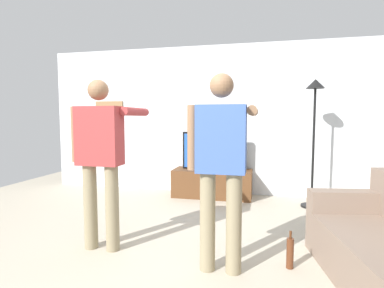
{
  "coord_description": "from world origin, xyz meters",
  "views": [
    {
      "loc": [
        0.91,
        -2.62,
        1.38
      ],
      "look_at": [
        0.02,
        1.2,
        1.05
      ],
      "focal_mm": 28.39,
      "sensor_mm": 36.0,
      "label": 1
    }
  ],
  "objects": [
    {
      "name": "person_standing_nearer_lamp",
      "position": [
        -0.73,
        0.21,
        1.02
      ],
      "size": [
        0.64,
        0.78,
        1.77
      ],
      "color": "gray",
      "rests_on": "ground_plane"
    },
    {
      "name": "ground_plane",
      "position": [
        0.0,
        0.0,
        0.0
      ],
      "size": [
        8.4,
        8.4,
        0.0
      ],
      "primitive_type": "plane",
      "color": "#B2A893"
    },
    {
      "name": "wall_clock",
      "position": [
        0.06,
        2.89,
        2.12
      ],
      "size": [
        0.31,
        0.03,
        0.31
      ],
      "primitive_type": "cylinder",
      "rotation": [
        1.57,
        0.0,
        0.0
      ],
      "color": "white"
    },
    {
      "name": "framed_picture",
      "position": [
        -2.06,
        2.9,
        1.48
      ],
      "size": [
        0.58,
        0.04,
        0.47
      ],
      "primitive_type": "cube",
      "color": "#997047"
    },
    {
      "name": "television",
      "position": [
        0.06,
        2.65,
        0.81
      ],
      "size": [
        1.09,
        0.07,
        0.66
      ],
      "color": "black",
      "rests_on": "tv_stand"
    },
    {
      "name": "tv_stand",
      "position": [
        0.06,
        2.6,
        0.24
      ],
      "size": [
        1.37,
        0.57,
        0.48
      ],
      "color": "brown",
      "rests_on": "ground_plane"
    },
    {
      "name": "beverage_bottle",
      "position": [
        1.18,
        0.21,
        0.15
      ],
      "size": [
        0.07,
        0.07,
        0.35
      ],
      "color": "#592D19",
      "rests_on": "ground_plane"
    },
    {
      "name": "person_standing_nearer_couch",
      "position": [
        0.56,
        0.03,
        1.01
      ],
      "size": [
        0.61,
        0.78,
        1.77
      ],
      "color": "gray",
      "rests_on": "ground_plane"
    },
    {
      "name": "back_wall",
      "position": [
        0.0,
        2.95,
        1.35
      ],
      "size": [
        6.4,
        0.1,
        2.7
      ],
      "primitive_type": "cube",
      "color": "silver",
      "rests_on": "ground_plane"
    },
    {
      "name": "floor_lamp",
      "position": [
        1.67,
        2.33,
        1.41
      ],
      "size": [
        0.32,
        0.32,
        1.97
      ],
      "color": "black",
      "rests_on": "ground_plane"
    }
  ]
}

